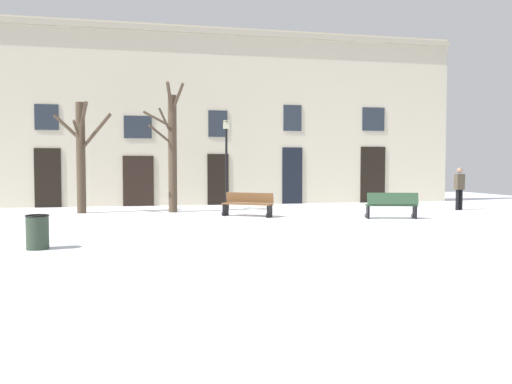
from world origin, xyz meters
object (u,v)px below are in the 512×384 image
Objects in this scene: bench_near_lamp at (392,205)px; tree_left_of_center at (81,153)px; bench_far_corner at (248,204)px; person_strolling at (459,186)px; streetlamp at (226,154)px; tree_foreground at (172,148)px; litter_bin at (37,232)px.

tree_left_of_center is at bearing -7.87° from bench_near_lamp.
person_strolling reaches higher than bench_far_corner.
bench_near_lamp is at bearing -156.16° from person_strolling.
streetlamp is 7.72m from bench_near_lamp.
streetlamp is (5.82, 1.27, 0.02)m from tree_left_of_center.
bench_far_corner is at bearing -42.07° from tree_foreground.
bench_near_lamp reaches higher than bench_far_corner.
bench_far_corner is at bearing 46.90° from litter_bin.
tree_foreground is 2.85m from streetlamp.
bench_near_lamp is (10.57, 4.47, 0.10)m from litter_bin.
litter_bin is at bearing 37.41° from bench_near_lamp.
tree_foreground is 9.45m from litter_bin.
person_strolling is (14.95, 7.17, 0.60)m from litter_bin.
bench_near_lamp is 5.16m from person_strolling.
bench_near_lamp is (10.71, -4.41, -1.86)m from tree_left_of_center.
litter_bin is 0.42× the size of bench_near_lamp.
bench_far_corner is (6.01, -2.60, -1.88)m from tree_left_of_center.
streetlamp reaches higher than litter_bin.
streetlamp is at bearing 32.95° from tree_foreground.
bench_near_lamp is (4.70, -1.80, 0.02)m from bench_far_corner.
person_strolling is (15.09, -1.71, -1.35)m from tree_left_of_center.
bench_far_corner is (5.87, 6.27, 0.08)m from litter_bin.
bench_near_lamp is at bearing -22.36° from tree_left_of_center.
bench_far_corner is 0.99× the size of bench_near_lamp.
litter_bin is at bearing -97.58° from bench_far_corner.
streetlamp is at bearing 128.33° from bench_far_corner.
litter_bin is 8.59m from bench_far_corner.
tree_left_of_center is at bearing -167.90° from bench_far_corner.
bench_far_corner is at bearing -87.20° from streetlamp.
bench_far_corner is (2.57, -2.32, -2.06)m from tree_foreground.
streetlamp is 2.16× the size of bench_far_corner.
bench_near_lamp is at bearing -29.55° from tree_foreground.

